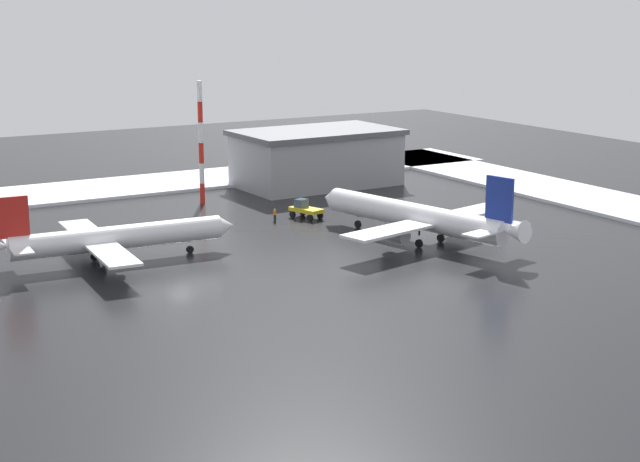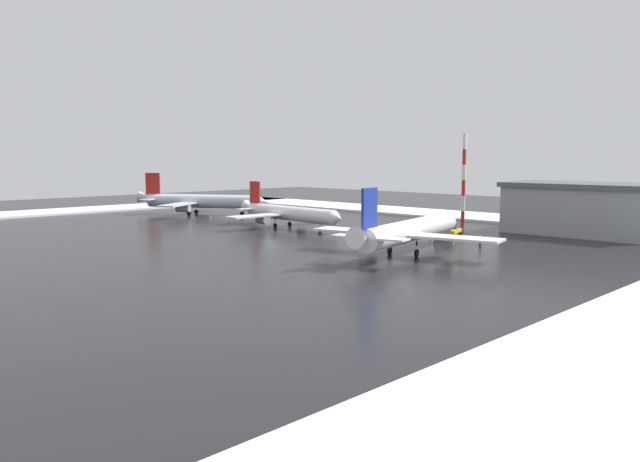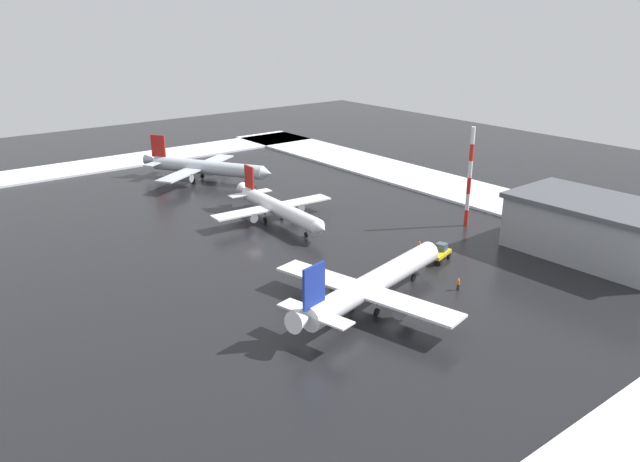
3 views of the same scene
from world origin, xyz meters
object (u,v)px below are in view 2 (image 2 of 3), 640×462
Objects in this scene: airplane_far_rear at (288,213)px; ground_crew_beside_wing at (430,230)px; pushback_tug at (452,230)px; airplane_foreground_jet at (409,231)px; cargo_hangar at (584,208)px; ground_crew_near_tug at (480,241)px; antenna_mast at (464,180)px; airplane_parked_starboard at (200,201)px.

ground_crew_beside_wing is at bearing 23.99° from airplane_far_rear.
pushback_tug is 4.43m from ground_crew_beside_wing.
cargo_hangar is (-8.17, -38.59, 1.30)m from airplane_foreground_jet.
ground_crew_near_tug is at bearing 78.84° from cargo_hangar.
ground_crew_beside_wing is at bearing 102.71° from antenna_mast.
ground_crew_near_tug is 14.75m from ground_crew_beside_wing.
antenna_mast is at bearing 9.39° from cargo_hangar.
airplane_far_rear is 1.11× the size of cargo_hangar.
pushback_tug is 0.20× the size of cargo_hangar.
airplane_foreground_jet is 1.10× the size of airplane_parked_starboard.
ground_crew_beside_wing is (-59.13, -5.90, -2.17)m from airplane_parked_starboard.
airplane_parked_starboard is at bearing 152.14° from ground_crew_beside_wing.
airplane_far_rear is at bearing 167.10° from ground_crew_beside_wing.
pushback_tug is at bearing -36.79° from ground_crew_beside_wing.
ground_crew_beside_wing is 26.77m from cargo_hangar.
airplane_foreground_jet is 69.93m from airplane_parked_starboard.
antenna_mast reaches higher than ground_crew_near_tug.
airplane_far_rear reaches higher than ground_crew_near_tug.
ground_crew_beside_wing is (13.27, -6.45, 0.00)m from ground_crew_near_tug.
airplane_parked_starboard reaches higher than cargo_hangar.
airplane_foreground_jet reaches higher than airplane_parked_starboard.
airplane_far_rear is 33.81m from antenna_mast.
airplane_far_rear is (-33.85, 3.63, -0.37)m from airplane_parked_starboard.
pushback_tug is at bearing -25.73° from airplane_parked_starboard.
airplane_foreground_jet is 18.57× the size of ground_crew_near_tug.
antenna_mast reaches higher than cargo_hangar.
cargo_hangar is (-4.49, -26.17, 3.47)m from ground_crew_near_tug.
airplane_far_rear is 16.50× the size of ground_crew_near_tug.
airplane_parked_starboard is 1.02× the size of airplane_far_rear.
pushback_tug is at bearing 54.82° from cargo_hangar.
airplane_foreground_jet is 13.14m from ground_crew_near_tug.
cargo_hangar is (-21.29, -4.07, -4.33)m from antenna_mast.
airplane_foreground_jet is 18.57× the size of ground_crew_beside_wing.
cargo_hangar is at bearing 14.44° from ground_crew_beside_wing.
pushback_tug is 19.29m from antenna_mast.
cargo_hangar is at bearing -24.72° from airplane_foreground_jet.
ground_crew_near_tug is (-38.55, -3.08, -1.80)m from airplane_far_rear.
ground_crew_near_tug is 0.07× the size of cargo_hangar.
airplane_far_rear is 52.06m from cargo_hangar.
ground_crew_near_tug is 28.84m from antenna_mast.
ground_crew_beside_wing is at bearing 46.57° from cargo_hangar.
cargo_hangar reaches higher than ground_crew_beside_wing.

